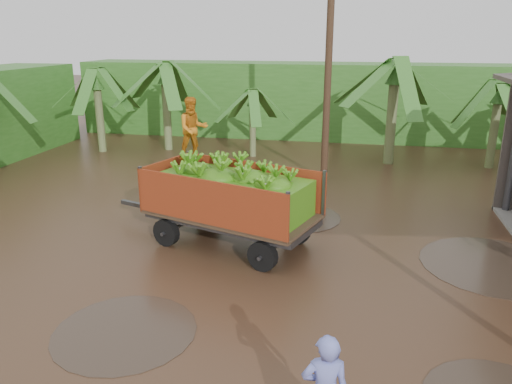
% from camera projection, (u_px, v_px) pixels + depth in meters
% --- Properties ---
extents(ground, '(100.00, 100.00, 0.00)m').
position_uv_depth(ground, '(300.00, 287.00, 10.17)').
color(ground, black).
rests_on(ground, ground).
extents(hedge_north, '(22.00, 3.00, 3.60)m').
position_uv_depth(hedge_north, '(299.00, 100.00, 24.95)').
color(hedge_north, '#2D661E').
rests_on(hedge_north, ground).
extents(banana_trailer, '(5.68, 3.16, 3.46)m').
position_uv_depth(banana_trailer, '(230.00, 196.00, 11.91)').
color(banana_trailer, '#BB3D1A').
rests_on(banana_trailer, ground).
extents(utility_pole, '(1.20, 0.24, 8.13)m').
position_uv_depth(utility_pole, '(329.00, 60.00, 16.54)').
color(utility_pole, '#47301E').
rests_on(utility_pole, ground).
extents(banana_plants, '(24.49, 19.98, 4.24)m').
position_uv_depth(banana_plants, '(197.00, 123.00, 18.02)').
color(banana_plants, '#2D661E').
rests_on(banana_plants, ground).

